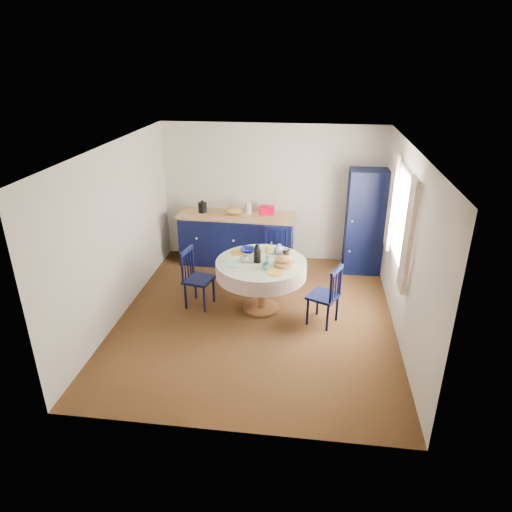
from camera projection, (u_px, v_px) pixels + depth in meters
The scene contains 17 objects.
floor at pixel (256, 317), 6.77m from camera, with size 4.50×4.50×0.00m, color black.
ceiling at pixel (256, 148), 5.75m from camera, with size 4.50×4.50×0.00m, color white.
wall_back at pixel (272, 194), 8.30m from camera, with size 4.00×0.02×2.50m, color beige.
wall_left at pixel (117, 233), 6.50m from camera, with size 0.02×4.50×2.50m, color beige.
wall_right at pixel (406, 247), 6.03m from camera, with size 0.02×4.50×2.50m, color beige.
window at pixel (401, 219), 6.20m from camera, with size 0.10×1.74×1.45m.
kitchen_counter at pixel (237, 238), 8.37m from camera, with size 2.12×0.71×1.18m.
pantry_cabinet at pixel (365, 222), 7.88m from camera, with size 0.65×0.48×1.83m.
dining_table at pixel (262, 269), 6.71m from camera, with size 1.33×1.33×1.09m.
chair_left at pixel (196, 278), 6.94m from camera, with size 0.47×0.49×0.92m.
chair_far at pixel (275, 255), 7.67m from camera, with size 0.44×0.42×0.95m.
chair_right at pixel (326, 295), 6.45m from camera, with size 0.52×0.53×0.91m.
mug_a at pixel (244, 259), 6.62m from camera, with size 0.13×0.13×0.10m, color silver.
mug_b at pixel (266, 266), 6.40m from camera, with size 0.10×0.10×0.09m, color #2E6B6C.
mug_c at pixel (287, 252), 6.84m from camera, with size 0.12×0.12×0.10m, color black.
mug_d at pixel (257, 248), 6.97m from camera, with size 0.11×0.11×0.10m, color silver.
cobalt_bowl at pixel (248, 250), 6.97m from camera, with size 0.24×0.24×0.06m, color #070F66.
Camera 1 is at (0.74, -5.77, 3.59)m, focal length 32.00 mm.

